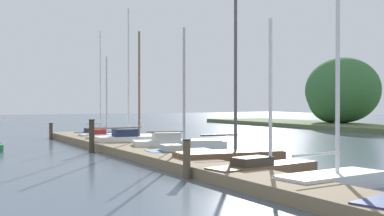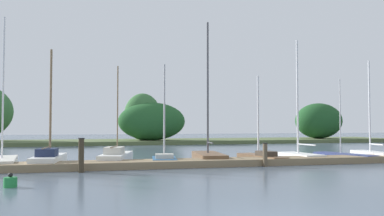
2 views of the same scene
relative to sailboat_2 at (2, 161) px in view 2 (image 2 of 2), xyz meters
name	(u,v)px [view 2 (image 2 of 2)]	position (x,y,z in m)	size (l,w,h in m)	color
dock_pier	(168,163)	(8.17, -1.90, -0.14)	(30.54, 1.80, 0.35)	#847051
far_shore	(95,122)	(4.67, 23.34, 2.09)	(64.44, 8.17, 6.59)	#56663D
sailboat_2	(2,161)	(0.00, 0.00, 0.00)	(1.81, 4.45, 7.69)	silver
sailboat_3	(49,159)	(2.31, -0.37, 0.09)	(1.55, 4.24, 6.06)	white
sailboat_4	(117,157)	(5.74, 0.45, 0.05)	(2.18, 4.48, 5.43)	white
sailboat_5	(164,159)	(8.20, -0.70, -0.01)	(1.62, 3.01, 5.44)	#285684
sailboat_6	(208,155)	(10.89, 0.09, 0.08)	(1.72, 4.35, 8.11)	brown
sailboat_7	(260,156)	(13.82, -0.55, 0.00)	(1.56, 4.36, 4.99)	brown
sailboat_8	(299,154)	(16.46, -0.22, 0.08)	(1.50, 3.56, 7.27)	white
sailboat_9	(342,156)	(19.30, -0.39, -0.09)	(1.92, 4.48, 4.98)	navy
sailboat_10	(371,153)	(21.30, -0.48, 0.04)	(1.14, 3.57, 6.17)	white
mooring_piling_1	(81,155)	(3.95, -3.23, 0.47)	(0.29, 0.29, 1.55)	#3D3323
mooring_piling_2	(265,155)	(13.03, -2.97, 0.30)	(0.27, 0.27, 1.22)	brown
channel_buoy_0	(10,182)	(1.71, -7.03, -0.13)	(0.45, 0.45, 0.50)	#23843D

